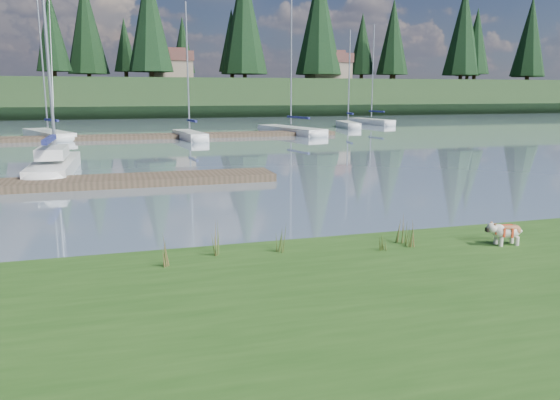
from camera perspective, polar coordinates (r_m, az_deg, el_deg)
name	(u,v)px	position (r m, az deg, el deg)	size (l,w,h in m)	color
ground	(144,138)	(42.52, -13.98, 6.26)	(200.00, 200.00, 0.00)	#7C92A5
bank	(280,349)	(7.39, -0.02, -15.33)	(60.00, 9.00, 0.35)	#284E18
ridge	(129,98)	(85.36, -15.47, 10.23)	(200.00, 20.00, 5.00)	#1D3319
bulldog	(506,231)	(12.25, 22.55, -2.98)	(0.81, 0.39, 0.48)	silver
sailboat_main	(56,162)	(26.04, -22.35, 3.69)	(1.69, 7.91, 11.44)	white
dock_near	(61,183)	(21.70, -21.90, 1.63)	(16.00, 2.00, 0.30)	#4C3D2C
dock_far	(171,136)	(42.64, -11.29, 6.59)	(26.00, 2.20, 0.30)	#4C3D2C
sailboat_bg_1	(45,133)	(45.83, -23.32, 6.42)	(4.87, 8.60, 12.77)	white
sailboat_bg_2	(188,134)	(41.73, -9.61, 6.80)	(2.08, 6.56, 9.87)	white
sailboat_bg_3	(286,129)	(46.62, 0.62, 7.40)	(4.05, 9.33, 13.34)	white
sailboat_bg_4	(347,124)	(54.67, 6.98, 7.90)	(2.24, 6.30, 9.32)	white
sailboat_bg_5	(368,121)	(60.63, 9.14, 8.16)	(2.82, 7.42, 10.49)	white
weed_0	(218,241)	(10.66, -6.51, -4.29)	(0.17, 0.14, 0.68)	#475B23
weed_1	(280,240)	(10.83, -0.05, -4.20)	(0.17, 0.14, 0.58)	#475B23
weed_2	(412,235)	(11.51, 13.63, -3.59)	(0.17, 0.14, 0.58)	#475B23
weed_3	(168,251)	(10.20, -11.65, -5.26)	(0.17, 0.14, 0.65)	#475B23
weed_4	(382,242)	(11.15, 10.63, -4.39)	(0.17, 0.14, 0.38)	#475B23
weed_5	(402,231)	(11.73, 12.67, -3.21)	(0.17, 0.14, 0.60)	#475B23
mud_lip	(220,259)	(11.42, -6.32, -6.18)	(60.00, 0.50, 0.14)	#33281C
conifer_3	(51,31)	(85.12, -22.80, 16.01)	(4.84, 4.84, 12.25)	#382619
conifer_4	(149,18)	(79.07, -13.49, 17.97)	(6.16, 6.16, 15.10)	#382619
conifer_5	(232,41)	(84.36, -5.08, 16.24)	(3.96, 3.96, 10.35)	#382619
conifer_6	(319,20)	(86.35, 4.10, 18.25)	(7.04, 7.04, 17.00)	#382619
conifer_7	(393,37)	(94.58, 11.72, 16.34)	(5.28, 5.28, 13.20)	#382619
conifer_8	(476,41)	(97.94, 19.83, 15.35)	(4.62, 4.62, 11.77)	#382619
conifer_9	(530,37)	(108.39, 24.68, 15.26)	(5.94, 5.94, 14.62)	#382619
house_1	(170,65)	(83.79, -11.39, 13.69)	(6.30, 5.30, 4.65)	gray
house_2	(328,66)	(87.44, 5.07, 13.76)	(6.30, 5.30, 4.65)	gray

